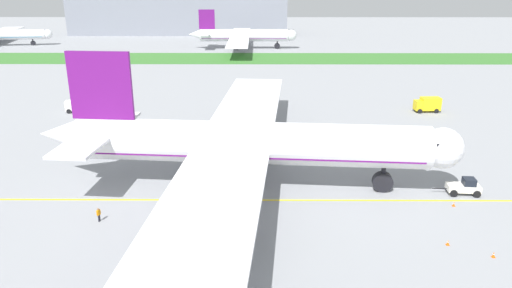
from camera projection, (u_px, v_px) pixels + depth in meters
name	position (u px, v px, depth m)	size (l,w,h in m)	color
ground_plane	(205.00, 205.00, 57.15)	(600.00, 600.00, 0.00)	gray
apron_taxi_line	(206.00, 200.00, 58.33)	(280.00, 0.36, 0.01)	yellow
grass_median_strip	(240.00, 58.00, 162.84)	(320.00, 24.00, 0.10)	#38722D
airliner_foreground	(243.00, 144.00, 60.37)	(54.21, 86.49, 17.35)	white
pushback_tug	(464.00, 187.00, 59.71)	(5.85, 2.55, 2.14)	white
ground_crew_marshaller_front	(99.00, 213.00, 52.85)	(0.38, 0.55, 1.65)	black
traffic_cone_near_nose	(454.00, 204.00, 56.65)	(0.36, 0.36, 0.58)	#F2590C
traffic_cone_port_wing	(448.00, 243.00, 48.36)	(0.36, 0.36, 0.58)	#F2590C
traffic_cone_starboard_wing	(494.00, 255.00, 46.22)	(0.36, 0.36, 0.58)	#F2590C
service_truck_baggage_loader	(78.00, 105.00, 96.85)	(5.31, 3.38, 2.52)	white
service_truck_fuel_bowser	(428.00, 104.00, 96.62)	(5.23, 2.74, 3.01)	yellow
parked_airliner_far_right	(242.00, 36.00, 183.85)	(42.05, 65.82, 14.83)	white
terminal_building	(179.00, 15.00, 233.19)	(105.13, 20.00, 18.00)	gray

